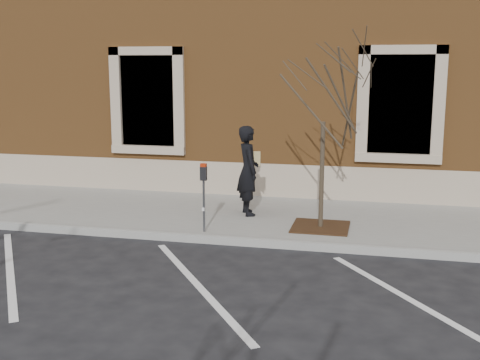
# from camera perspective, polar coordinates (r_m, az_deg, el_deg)

# --- Properties ---
(ground) EXTENTS (120.00, 120.00, 0.00)m
(ground) POSITION_cam_1_polar(r_m,az_deg,el_deg) (11.24, -0.70, -6.08)
(ground) COLOR #28282B
(ground) RESTS_ON ground
(sidewalk_near) EXTENTS (40.00, 3.50, 0.15)m
(sidewalk_near) POSITION_cam_1_polar(r_m,az_deg,el_deg) (12.86, 1.16, -3.54)
(sidewalk_near) COLOR #97958E
(sidewalk_near) RESTS_ON ground
(curb_near) EXTENTS (40.00, 0.12, 0.15)m
(curb_near) POSITION_cam_1_polar(r_m,az_deg,el_deg) (11.17, -0.76, -5.79)
(curb_near) COLOR #9E9E99
(curb_near) RESTS_ON ground
(parking_stripes) EXTENTS (28.00, 4.40, 0.01)m
(parking_stripes) POSITION_cam_1_polar(r_m,az_deg,el_deg) (9.23, -4.01, -9.95)
(parking_stripes) COLOR silver
(parking_stripes) RESTS_ON ground
(building_civic) EXTENTS (40.00, 8.62, 8.00)m
(building_civic) POSITION_cam_1_polar(r_m,az_deg,el_deg) (18.37, 5.20, 13.10)
(building_civic) COLOR brown
(building_civic) RESTS_ON ground
(man) EXTENTS (0.71, 0.82, 1.88)m
(man) POSITION_cam_1_polar(r_m,az_deg,el_deg) (12.61, 0.77, 0.91)
(man) COLOR black
(man) RESTS_ON sidewalk_near
(parking_meter) EXTENTS (0.12, 0.09, 1.32)m
(parking_meter) POSITION_cam_1_polar(r_m,az_deg,el_deg) (11.30, -3.47, -0.44)
(parking_meter) COLOR #595B60
(parking_meter) RESTS_ON sidewalk_near
(tree_grate) EXTENTS (1.10, 1.10, 0.03)m
(tree_grate) POSITION_cam_1_polar(r_m,az_deg,el_deg) (11.88, 7.64, -4.42)
(tree_grate) COLOR #3D2813
(tree_grate) RESTS_ON sidewalk_near
(sapling) EXTENTS (2.26, 2.26, 3.76)m
(sapling) POSITION_cam_1_polar(r_m,az_deg,el_deg) (11.47, 7.97, 8.29)
(sapling) COLOR #3F3426
(sapling) RESTS_ON sidewalk_near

